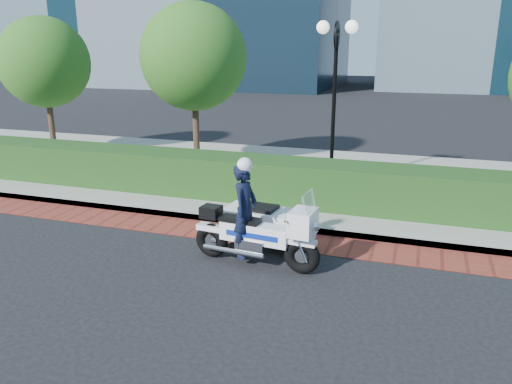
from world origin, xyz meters
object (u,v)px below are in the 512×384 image
(lamppost, at_px, (335,79))
(police_motorcycle, at_px, (258,223))
(tree_b, at_px, (194,57))
(tree_a, at_px, (44,62))

(lamppost, relative_size, police_motorcycle, 1.75)
(tree_b, bearing_deg, tree_a, 180.00)
(tree_b, bearing_deg, lamppost, -16.11)
(tree_a, bearing_deg, police_motorcycle, -32.02)
(tree_b, height_order, police_motorcycle, tree_b)
(lamppost, distance_m, police_motorcycle, 5.20)
(lamppost, relative_size, tree_b, 0.86)
(lamppost, bearing_deg, tree_b, 163.89)
(lamppost, height_order, tree_a, tree_a)
(lamppost, xyz_separation_m, tree_a, (-10.00, 1.30, 0.26))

